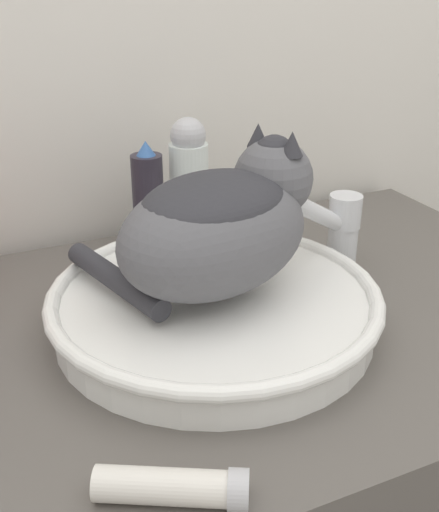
{
  "coord_description": "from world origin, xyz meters",
  "views": [
    {
      "loc": [
        -0.3,
        -0.33,
        1.31
      ],
      "look_at": [
        -0.01,
        0.29,
        0.99
      ],
      "focal_mm": 45.0,
      "sensor_mm": 36.0,
      "label": 1
    }
  ],
  "objects_px": {
    "hairspray_can_black": "(148,202)",
    "cream_tube": "(174,487)",
    "lotion_bottle_white": "(189,183)",
    "cat": "(221,221)",
    "faucet": "(337,227)"
  },
  "relations": [
    {
      "from": "faucet",
      "to": "lotion_bottle_white",
      "type": "bearing_deg",
      "value": -67.18
    },
    {
      "from": "cat",
      "to": "cream_tube",
      "type": "height_order",
      "value": "cat"
    },
    {
      "from": "cat",
      "to": "faucet",
      "type": "distance_m",
      "value": 0.23
    },
    {
      "from": "hairspray_can_black",
      "to": "lotion_bottle_white",
      "type": "height_order",
      "value": "lotion_bottle_white"
    },
    {
      "from": "hairspray_can_black",
      "to": "cream_tube",
      "type": "relative_size",
      "value": 1.33
    },
    {
      "from": "hairspray_can_black",
      "to": "cream_tube",
      "type": "height_order",
      "value": "hairspray_can_black"
    },
    {
      "from": "cat",
      "to": "hairspray_can_black",
      "type": "height_order",
      "value": "cat"
    },
    {
      "from": "lotion_bottle_white",
      "to": "cream_tube",
      "type": "xyz_separation_m",
      "value": [
        -0.22,
        -0.5,
        -0.09
      ]
    },
    {
      "from": "cat",
      "to": "lotion_bottle_white",
      "type": "bearing_deg",
      "value": 57.13
    },
    {
      "from": "cream_tube",
      "to": "faucet",
      "type": "bearing_deg",
      "value": 40.07
    },
    {
      "from": "hairspray_can_black",
      "to": "lotion_bottle_white",
      "type": "distance_m",
      "value": 0.07
    },
    {
      "from": "faucet",
      "to": "cream_tube",
      "type": "xyz_separation_m",
      "value": [
        -0.37,
        -0.31,
        -0.06
      ]
    },
    {
      "from": "faucet",
      "to": "lotion_bottle_white",
      "type": "relative_size",
      "value": 0.75
    },
    {
      "from": "cat",
      "to": "cream_tube",
      "type": "xyz_separation_m",
      "value": [
        -0.16,
        -0.25,
        -0.13
      ]
    },
    {
      "from": "lotion_bottle_white",
      "to": "cream_tube",
      "type": "relative_size",
      "value": 1.55
    }
  ]
}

